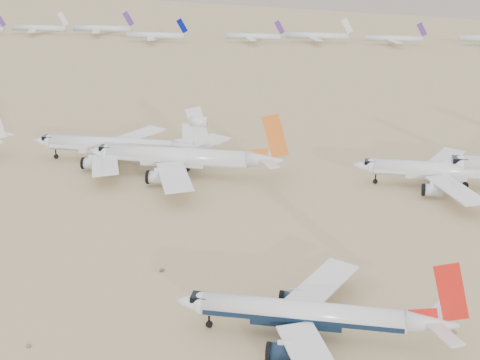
{
  "coord_description": "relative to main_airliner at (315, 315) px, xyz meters",
  "views": [
    {
      "loc": [
        6.23,
        -100.09,
        62.32
      ],
      "look_at": [
        -21.15,
        50.84,
        7.0
      ],
      "focal_mm": 50.0,
      "sensor_mm": 36.0,
      "label": 1
    }
  ],
  "objects": [
    {
      "name": "row2_white_trijet",
      "position": [
        -62.98,
        82.76,
        0.91
      ],
      "size": [
        51.34,
        50.18,
        18.19
      ],
      "color": "silver",
      "rests_on": "ground"
    },
    {
      "name": "row2_gold_tail",
      "position": [
        29.34,
        77.65,
        0.34
      ],
      "size": [
        47.17,
        46.14,
        16.8
      ],
      "color": "silver",
      "rests_on": "ground"
    },
    {
      "name": "main_airliner",
      "position": [
        0.0,
        0.0,
        0.0
      ],
      "size": [
        44.9,
        43.86,
        15.85
      ],
      "color": "silver",
      "rests_on": "ground"
    },
    {
      "name": "row2_orange_tail",
      "position": [
        -41.44,
        74.69,
        1.01
      ],
      "size": [
        53.57,
        52.4,
        19.11
      ],
      "color": "silver",
      "rests_on": "ground"
    },
    {
      "name": "ground",
      "position": [
        -1.23,
        3.97,
        -4.36
      ],
      "size": [
        7000.0,
        7000.0,
        0.0
      ],
      "primitive_type": "plane",
      "color": "#8B7351",
      "rests_on": "ground"
    },
    {
      "name": "distant_storage_row",
      "position": [
        51.01,
        337.88,
        0.03
      ],
      "size": [
        661.1,
        65.49,
        15.04
      ],
      "color": "silver",
      "rests_on": "ground"
    }
  ]
}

